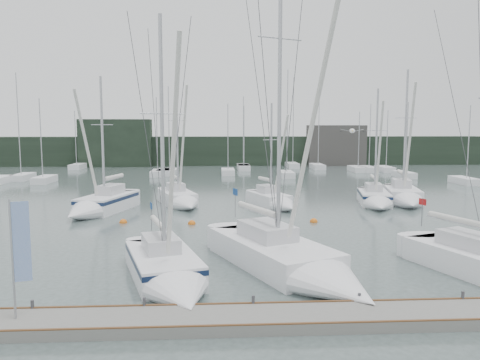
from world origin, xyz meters
name	(u,v)px	position (x,y,z in m)	size (l,w,h in m)	color
ground	(289,277)	(0.00, 0.00, 0.00)	(160.00, 160.00, 0.00)	#435250
dock	(312,318)	(0.00, -5.00, 0.20)	(24.00, 2.00, 0.40)	#61615C
far_treeline	(233,151)	(0.00, 62.00, 2.50)	(90.00, 4.00, 5.00)	black
far_building_left	(116,143)	(-20.00, 60.00, 4.00)	(12.00, 3.00, 8.00)	black
far_building_right	(336,145)	(18.00, 60.00, 3.50)	(10.00, 3.00, 7.00)	#403D3B
mast_forest	(238,171)	(0.11, 45.90, 0.47)	(57.64, 27.35, 14.75)	white
sailboat_near_left	(170,275)	(-5.34, -1.03, 0.56)	(4.98, 8.67, 12.64)	white
sailboat_near_center	(300,266)	(0.47, -0.24, 0.60)	(7.62, 11.65, 18.67)	white
sailboat_mid_a	(98,206)	(-12.59, 16.35, 0.65)	(5.08, 8.97, 11.69)	white
sailboat_mid_b	(181,200)	(-6.25, 19.37, 0.56)	(4.57, 7.75, 12.30)	white
sailboat_mid_c	(275,202)	(1.79, 18.12, 0.53)	(4.29, 6.72, 9.53)	white
sailboat_mid_d	(376,200)	(10.57, 18.48, 0.56)	(3.95, 7.80, 10.91)	white
sailboat_mid_e	(405,198)	(13.45, 19.23, 0.62)	(4.28, 8.08, 12.71)	white
buoy_a	(234,227)	(-2.03, 10.75, 0.00)	(0.64, 0.64, 0.64)	#D56212
buoy_b	(314,222)	(3.79, 12.22, 0.00)	(0.57, 0.57, 0.57)	#D56212
buoy_c	(123,223)	(-9.94, 12.75, 0.00)	(0.56, 0.56, 0.56)	#D56212
dock_banner	(18,248)	(-10.03, -4.88, 2.84)	(0.61, 0.21, 4.13)	#A5A7AD
seagull	(352,131)	(2.45, -1.03, 6.73)	(0.96, 0.45, 0.19)	white
buoy_d	(192,224)	(-5.00, 12.02, 0.00)	(0.56, 0.56, 0.56)	#D56212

